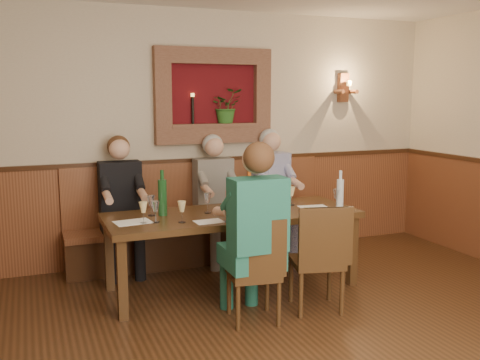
% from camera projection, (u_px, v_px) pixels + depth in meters
% --- Properties ---
extents(room_shell, '(6.04, 6.04, 2.82)m').
position_uv_depth(room_shell, '(341.00, 90.00, 3.23)').
color(room_shell, '#C2AF93').
rests_on(room_shell, ground).
extents(wainscoting, '(6.02, 6.02, 1.15)m').
position_uv_depth(wainscoting, '(335.00, 295.00, 3.43)').
color(wainscoting, brown).
rests_on(wainscoting, ground).
extents(wall_niche, '(1.36, 0.30, 1.06)m').
position_uv_depth(wall_niche, '(217.00, 100.00, 6.03)').
color(wall_niche, '#520B10').
rests_on(wall_niche, ground).
extents(wall_sconce, '(0.25, 0.20, 0.35)m').
position_uv_depth(wall_sconce, '(344.00, 88.00, 6.61)').
color(wall_sconce, brown).
rests_on(wall_sconce, ground).
extents(dining_table, '(2.40, 0.90, 0.75)m').
position_uv_depth(dining_table, '(232.00, 220.00, 5.12)').
color(dining_table, '#382311').
rests_on(dining_table, ground).
extents(bench, '(3.00, 0.45, 1.11)m').
position_uv_depth(bench, '(202.00, 232.00, 6.04)').
color(bench, '#381E0F').
rests_on(bench, ground).
extents(chair_near_left, '(0.45, 0.45, 0.89)m').
position_uv_depth(chair_near_left, '(254.00, 291.00, 4.41)').
color(chair_near_left, '#382311').
rests_on(chair_near_left, ground).
extents(chair_near_right, '(0.51, 0.51, 0.95)m').
position_uv_depth(chair_near_right, '(317.00, 279.00, 4.64)').
color(chair_near_right, '#382311').
rests_on(chair_near_right, ground).
extents(person_bench_left, '(0.43, 0.53, 1.45)m').
position_uv_depth(person_bench_left, '(123.00, 217.00, 5.56)').
color(person_bench_left, black).
rests_on(person_bench_left, ground).
extents(person_bench_mid, '(0.42, 0.52, 1.43)m').
position_uv_depth(person_bench_mid, '(216.00, 210.00, 5.95)').
color(person_bench_mid, '#56524F').
rests_on(person_bench_mid, ground).
extents(person_bench_right, '(0.44, 0.54, 1.48)m').
position_uv_depth(person_bench_right, '(273.00, 204.00, 6.20)').
color(person_bench_right, navy).
rests_on(person_bench_right, ground).
extents(person_chair_front, '(0.45, 0.56, 1.50)m').
position_uv_depth(person_chair_front, '(253.00, 247.00, 4.37)').
color(person_chair_front, '#174A53').
rests_on(person_chair_front, ground).
extents(spittoon_bucket, '(0.22, 0.22, 0.23)m').
position_uv_depth(spittoon_bucket, '(237.00, 203.00, 4.97)').
color(spittoon_bucket, red).
rests_on(spittoon_bucket, dining_table).
extents(wine_bottle_green_a, '(0.10, 0.10, 0.44)m').
position_uv_depth(wine_bottle_green_a, '(249.00, 194.00, 5.04)').
color(wine_bottle_green_a, '#19471E').
rests_on(wine_bottle_green_a, dining_table).
extents(wine_bottle_green_b, '(0.10, 0.10, 0.43)m').
position_uv_depth(wine_bottle_green_b, '(162.00, 197.00, 4.95)').
color(wine_bottle_green_b, '#19471E').
rests_on(wine_bottle_green_b, dining_table).
extents(water_bottle, '(0.07, 0.07, 0.38)m').
position_uv_depth(water_bottle, '(340.00, 193.00, 5.27)').
color(water_bottle, silver).
rests_on(water_bottle, dining_table).
extents(tasting_sheet_a, '(0.34, 0.26, 0.00)m').
position_uv_depth(tasting_sheet_a, '(133.00, 222.00, 4.71)').
color(tasting_sheet_a, white).
rests_on(tasting_sheet_a, dining_table).
extents(tasting_sheet_b, '(0.31, 0.27, 0.00)m').
position_uv_depth(tasting_sheet_b, '(257.00, 216.00, 4.93)').
color(tasting_sheet_b, white).
rests_on(tasting_sheet_b, dining_table).
extents(tasting_sheet_c, '(0.30, 0.23, 0.00)m').
position_uv_depth(tasting_sheet_c, '(314.00, 207.00, 5.33)').
color(tasting_sheet_c, white).
rests_on(tasting_sheet_c, dining_table).
extents(tasting_sheet_d, '(0.26, 0.19, 0.00)m').
position_uv_depth(tasting_sheet_d, '(209.00, 222.00, 4.73)').
color(tasting_sheet_d, white).
rests_on(tasting_sheet_d, dining_table).
extents(wine_glass_0, '(0.08, 0.08, 0.19)m').
position_uv_depth(wine_glass_0, '(143.00, 213.00, 4.65)').
color(wine_glass_0, '#E9D08B').
rests_on(wine_glass_0, dining_table).
extents(wine_glass_1, '(0.08, 0.08, 0.19)m').
position_uv_depth(wine_glass_1, '(151.00, 206.00, 4.95)').
color(wine_glass_1, white).
rests_on(wine_glass_1, dining_table).
extents(wine_glass_2, '(0.08, 0.08, 0.19)m').
position_uv_depth(wine_glass_2, '(182.00, 212.00, 4.68)').
color(wine_glass_2, '#E9D08B').
rests_on(wine_glass_2, dining_table).
extents(wine_glass_3, '(0.08, 0.08, 0.19)m').
position_uv_depth(wine_glass_3, '(208.00, 203.00, 5.07)').
color(wine_glass_3, white).
rests_on(wine_glass_3, dining_table).
extents(wine_glass_4, '(0.08, 0.08, 0.19)m').
position_uv_depth(wine_glass_4, '(232.00, 206.00, 4.91)').
color(wine_glass_4, '#E9D08B').
rests_on(wine_glass_4, dining_table).
extents(wine_glass_5, '(0.08, 0.08, 0.19)m').
position_uv_depth(wine_glass_5, '(246.00, 200.00, 5.21)').
color(wine_glass_5, '#E9D08B').
rests_on(wine_glass_5, dining_table).
extents(wine_glass_6, '(0.08, 0.08, 0.19)m').
position_uv_depth(wine_glass_6, '(284.00, 204.00, 5.04)').
color(wine_glass_6, white).
rests_on(wine_glass_6, dining_table).
extents(wine_glass_7, '(0.08, 0.08, 0.19)m').
position_uv_depth(wine_glass_7, '(291.00, 196.00, 5.43)').
color(wine_glass_7, '#E9D08B').
rests_on(wine_glass_7, dining_table).
extents(wine_glass_8, '(0.08, 0.08, 0.19)m').
position_uv_depth(wine_glass_8, '(337.00, 199.00, 5.28)').
color(wine_glass_8, white).
rests_on(wine_glass_8, dining_table).
extents(wine_glass_9, '(0.08, 0.08, 0.19)m').
position_uv_depth(wine_glass_9, '(227.00, 211.00, 4.71)').
color(wine_glass_9, '#E9D08B').
rests_on(wine_glass_9, dining_table).
extents(wine_glass_10, '(0.08, 0.08, 0.19)m').
position_uv_depth(wine_glass_10, '(156.00, 212.00, 4.68)').
color(wine_glass_10, white).
rests_on(wine_glass_10, dining_table).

